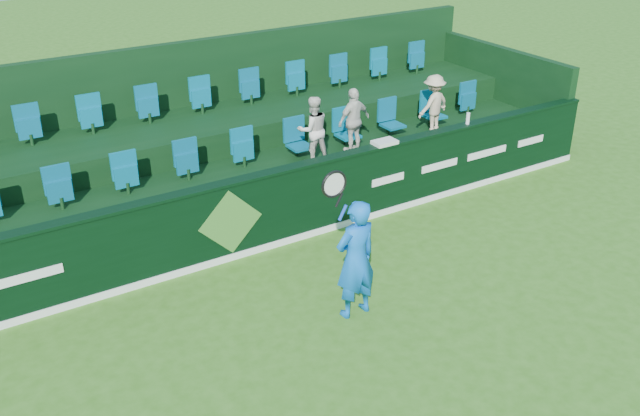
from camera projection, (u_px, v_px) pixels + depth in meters
ground at (373, 400)px, 8.61m from camera, size 60.00×60.00×0.00m
sponsor_hoarding at (228, 221)px, 11.34m from camera, size 16.00×0.25×1.35m
stand_tier_front at (201, 210)px, 12.30m from camera, size 16.00×2.00×0.80m
stand_tier_back at (160, 161)px, 13.63m from camera, size 16.00×1.80×1.30m
stand_rear at (149, 126)px, 13.72m from camera, size 16.00×4.10×2.60m
seat_row_front at (189, 165)px, 12.29m from camera, size 13.50×0.50×0.60m
seat_row_back at (150, 109)px, 13.44m from camera, size 13.50×0.50×0.60m
tennis_player at (355, 258)px, 9.83m from camera, size 1.02×0.46×2.43m
spectator_left at (313, 130)px, 12.94m from camera, size 0.67×0.56×1.24m
spectator_middle at (354, 120)px, 13.37m from camera, size 0.77×0.40×1.25m
spectator_right at (433, 104)px, 14.29m from camera, size 0.85×0.58×1.21m
towel at (385, 142)px, 12.48m from camera, size 0.42×0.28×0.06m
drinks_bottle at (468, 118)px, 13.36m from camera, size 0.07×0.07×0.22m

